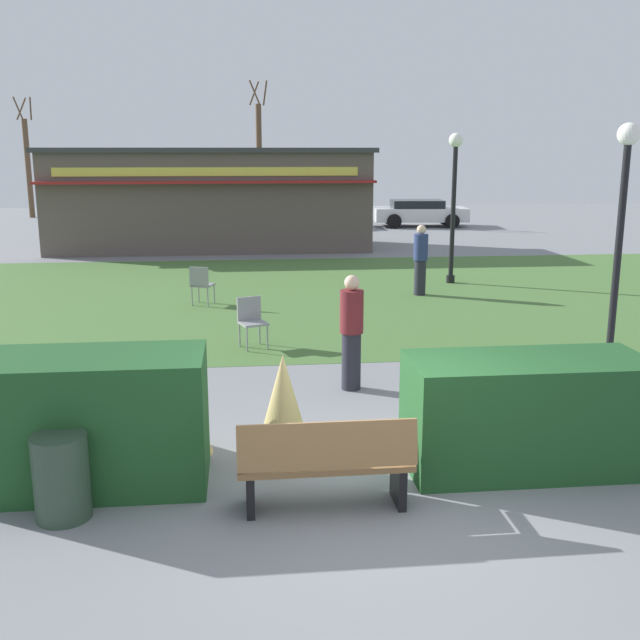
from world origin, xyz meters
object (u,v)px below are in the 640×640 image
(person_strolling, at_px, (351,332))
(tree_left_bg, at_px, (259,160))
(parked_car_center_slot, at_px, (303,213))
(lamppost_far, at_px, (454,189))
(park_bench, at_px, (326,463))
(trash_bin, at_px, (61,477))
(person_standing, at_px, (420,260))
(tree_right_bg, at_px, (28,165))
(cafe_chair_east, at_px, (201,282))
(parked_car_east_slot, at_px, (419,212))
(cafe_chair_west, at_px, (251,318))
(lamppost_mid, at_px, (622,212))
(parked_car_west_slot, at_px, (195,214))
(food_kiosk, at_px, (211,199))

(person_strolling, bearing_deg, tree_left_bg, 144.56)
(person_strolling, bearing_deg, parked_car_center_slot, 140.24)
(lamppost_far, bearing_deg, tree_left_bg, 104.14)
(park_bench, xyz_separation_m, person_strolling, (0.79, 3.68, 0.38))
(trash_bin, bearing_deg, tree_left_bg, 84.86)
(person_standing, xyz_separation_m, tree_left_bg, (-3.30, 19.46, 2.08))
(tree_right_bg, bearing_deg, cafe_chair_east, -67.29)
(parked_car_center_slot, height_order, parked_car_east_slot, same)
(cafe_chair_west, relative_size, tree_right_bg, 0.15)
(person_strolling, bearing_deg, lamppost_far, 118.63)
(lamppost_far, height_order, parked_car_east_slot, lamppost_far)
(tree_right_bg, bearing_deg, lamppost_far, -52.65)
(lamppost_mid, relative_size, person_strolling, 2.28)
(person_strolling, distance_m, parked_car_east_slot, 24.09)
(trash_bin, relative_size, person_strolling, 0.49)
(park_bench, relative_size, trash_bin, 2.06)
(cafe_chair_west, bearing_deg, parked_car_west_slot, 96.00)
(person_strolling, relative_size, parked_car_west_slot, 0.40)
(trash_bin, height_order, parked_car_west_slot, parked_car_west_slot)
(food_kiosk, relative_size, cafe_chair_east, 12.61)
(park_bench, bearing_deg, parked_car_center_slot, 85.69)
(lamppost_mid, bearing_deg, person_strolling, -165.24)
(person_strolling, xyz_separation_m, parked_car_center_slot, (1.23, 23.17, -0.22))
(lamppost_mid, relative_size, trash_bin, 4.64)
(person_standing, xyz_separation_m, tree_right_bg, (-15.02, 22.84, 1.79))
(trash_bin, bearing_deg, person_standing, 60.37)
(cafe_chair_east, height_order, parked_car_east_slot, parked_car_east_slot)
(cafe_chair_east, xyz_separation_m, tree_left_bg, (1.88, 20.15, 2.42))
(tree_left_bg, bearing_deg, lamppost_far, -75.86)
(parked_car_west_slot, relative_size, parked_car_east_slot, 0.99)
(trash_bin, height_order, tree_left_bg, tree_left_bg)
(parked_car_east_slot, xyz_separation_m, tree_right_bg, (-18.91, 6.64, 2.00))
(lamppost_mid, bearing_deg, cafe_chair_east, 144.25)
(lamppost_far, height_order, tree_left_bg, tree_left_bg)
(trash_bin, relative_size, person_standing, 0.49)
(park_bench, relative_size, tree_right_bg, 0.28)
(lamppost_far, distance_m, tree_right_bg, 26.76)
(parked_car_center_slot, xyz_separation_m, tree_left_bg, (-1.82, 3.26, 2.30))
(lamppost_mid, bearing_deg, parked_car_west_slot, 110.37)
(cafe_chair_west, bearing_deg, person_standing, 47.14)
(food_kiosk, bearing_deg, tree_left_bg, 78.95)
(lamppost_far, height_order, tree_right_bg, tree_right_bg)
(food_kiosk, bearing_deg, lamppost_mid, -64.55)
(lamppost_far, bearing_deg, cafe_chair_west, -131.60)
(parked_car_west_slot, xyz_separation_m, parked_car_east_slot, (10.16, 0.00, 0.00))
(trash_bin, bearing_deg, lamppost_mid, 31.26)
(lamppost_mid, xyz_separation_m, tree_left_bg, (-5.17, 25.23, 0.51))
(food_kiosk, bearing_deg, trash_bin, -92.06)
(park_bench, bearing_deg, cafe_chair_east, 99.55)
(trash_bin, height_order, parked_car_center_slot, parked_car_center_slot)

